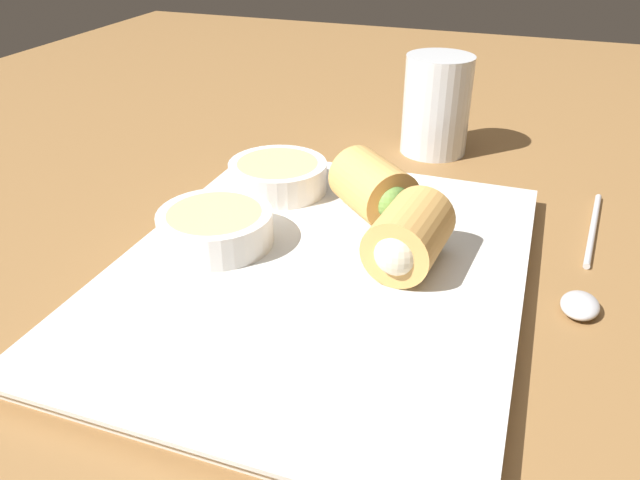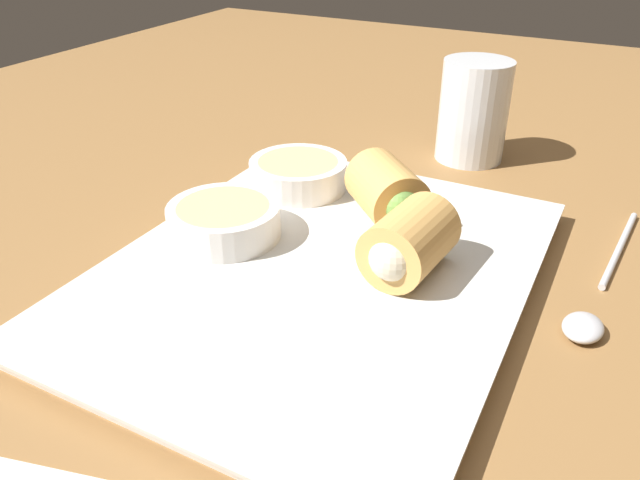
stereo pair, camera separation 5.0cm
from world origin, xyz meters
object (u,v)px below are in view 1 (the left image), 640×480
at_px(drinking_glass, 436,105).
at_px(dipping_bowl_near, 215,226).
at_px(dipping_bowl_far, 278,175).
at_px(spoon, 584,280).
at_px(serving_plate, 320,273).

bearing_deg(drinking_glass, dipping_bowl_near, 158.13).
bearing_deg(dipping_bowl_far, dipping_bowl_near, 176.06).
bearing_deg(dipping_bowl_far, spoon, -100.11).
distance_m(dipping_bowl_near, spoon, 0.26).
bearing_deg(drinking_glass, dipping_bowl_far, 149.31).
height_order(dipping_bowl_far, spoon, dipping_bowl_far).
bearing_deg(dipping_bowl_near, dipping_bowl_far, -3.94).
xyz_separation_m(dipping_bowl_far, spoon, (-0.04, -0.24, -0.02)).
bearing_deg(dipping_bowl_far, serving_plate, -143.76).
distance_m(dipping_bowl_near, dipping_bowl_far, 0.10).
bearing_deg(dipping_bowl_far, drinking_glass, -30.69).
bearing_deg(dipping_bowl_near, spoon, -77.91).
xyz_separation_m(dipping_bowl_near, dipping_bowl_far, (0.10, -0.01, 0.00)).
xyz_separation_m(dipping_bowl_near, spoon, (0.05, -0.25, -0.02)).
height_order(serving_plate, dipping_bowl_far, dipping_bowl_far).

